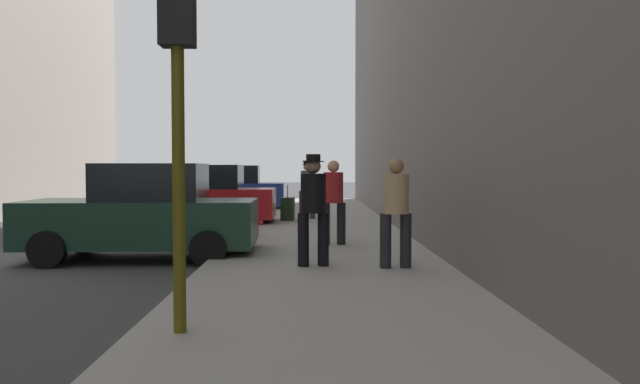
% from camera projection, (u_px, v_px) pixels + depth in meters
% --- Properties ---
extents(sidewalk, '(4.00, 40.00, 0.15)m').
position_uv_depth(sidewalk, '(324.00, 257.00, 11.43)').
color(sidewalk, gray).
rests_on(sidewalk, ground_plane).
extents(parked_dark_green_sedan, '(4.23, 2.12, 1.79)m').
position_uv_depth(parked_dark_green_sedan, '(144.00, 214.00, 11.56)').
color(parked_dark_green_sedan, '#193828').
rests_on(parked_dark_green_sedan, ground_plane).
extents(parked_red_hatchback, '(4.21, 2.07, 1.79)m').
position_uv_depth(parked_red_hatchback, '(203.00, 198.00, 17.90)').
color(parked_red_hatchback, '#B2191E').
rests_on(parked_red_hatchback, ground_plane).
extents(parked_blue_sedan, '(4.26, 2.18, 1.79)m').
position_uv_depth(parked_blue_sedan, '(231.00, 190.00, 24.14)').
color(parked_blue_sedan, navy).
rests_on(parked_blue_sedan, ground_plane).
extents(fire_hydrant, '(0.42, 0.22, 0.70)m').
position_uv_depth(fire_hydrant, '(254.00, 221.00, 14.20)').
color(fire_hydrant, red).
rests_on(fire_hydrant, sidewalk).
extents(traffic_light, '(0.32, 0.32, 3.60)m').
position_uv_depth(traffic_light, '(178.00, 57.00, 5.84)').
color(traffic_light, '#514C0F').
rests_on(traffic_light, sidewalk).
extents(pedestrian_with_beanie, '(0.50, 0.41, 1.78)m').
position_uv_depth(pedestrian_with_beanie, '(307.00, 186.00, 19.06)').
color(pedestrian_with_beanie, '#333338').
rests_on(pedestrian_with_beanie, sidewalk).
extents(pedestrian_in_tan_coat, '(0.51, 0.43, 1.71)m').
position_uv_depth(pedestrian_in_tan_coat, '(396.00, 207.00, 9.68)').
color(pedestrian_in_tan_coat, black).
rests_on(pedestrian_in_tan_coat, sidewalk).
extents(pedestrian_with_fedora, '(0.52, 0.45, 1.78)m').
position_uv_depth(pedestrian_with_fedora, '(313.00, 204.00, 9.86)').
color(pedestrian_with_fedora, black).
rests_on(pedestrian_with_fedora, sidewalk).
extents(pedestrian_in_red_jacket, '(0.50, 0.40, 1.71)m').
position_uv_depth(pedestrian_in_red_jacket, '(333.00, 198.00, 12.64)').
color(pedestrian_in_red_jacket, black).
rests_on(pedestrian_in_red_jacket, sidewalk).
extents(rolling_suitcase, '(0.41, 0.59, 1.04)m').
position_uv_depth(rolling_suitcase, '(288.00, 209.00, 18.47)').
color(rolling_suitcase, black).
rests_on(rolling_suitcase, sidewalk).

